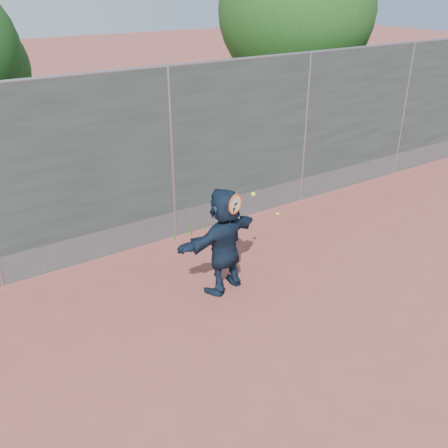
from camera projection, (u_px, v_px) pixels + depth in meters
ground at (304, 339)px, 6.51m from camera, size 80.00×80.00×0.00m
player at (224, 241)px, 7.24m from camera, size 1.57×0.80×1.62m
ball_ground at (278, 214)px, 9.90m from camera, size 0.07×0.07×0.07m
fence at (172, 153)px, 8.43m from camera, size 20.00×0.06×3.03m
swing_action at (237, 204)px, 6.86m from camera, size 0.54×0.18×0.51m
tree_right at (301, 14)px, 11.59m from camera, size 3.78×3.60×5.39m
weed_clump at (193, 228)px, 9.13m from camera, size 0.68×0.07×0.30m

